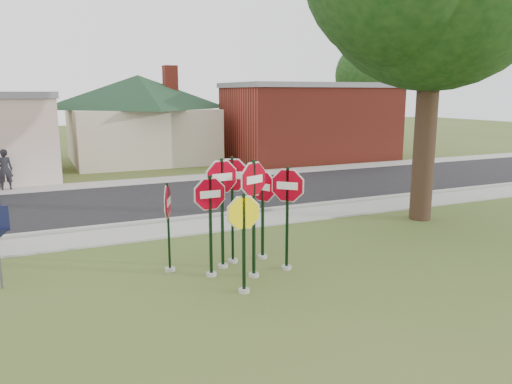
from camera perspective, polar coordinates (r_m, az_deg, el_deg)
name	(u,v)px	position (r m, az deg, el deg)	size (l,w,h in m)	color
ground	(261,292)	(10.77, 0.52, -11.38)	(120.00, 120.00, 0.00)	#3C541F
sidewalk_near	(186,228)	(15.66, -7.98, -4.09)	(60.00, 1.60, 0.06)	gray
road	(153,200)	(19.90, -11.66, -0.93)	(60.00, 7.00, 0.04)	black
sidewalk_far	(132,182)	(24.04, -13.94, 1.08)	(60.00, 1.60, 0.06)	gray
curb	(177,219)	(16.58, -8.97, -3.11)	(60.00, 0.20, 0.14)	gray
stop_sign_center	(254,201)	(11.12, -0.26, -1.05)	(1.01, 0.45, 2.81)	#9A978F
stop_sign_yellow	(244,232)	(10.33, -1.41, -4.59)	(0.99, 0.24, 2.23)	#9A978F
stop_sign_left	(210,213)	(11.27, -5.25, -2.38)	(1.04, 0.24, 2.44)	#9A978F
stop_sign_right	(287,204)	(11.66, 3.60, -1.33)	(0.80, 0.77, 2.58)	#9A978F
stop_sign_back_right	(232,194)	(12.10, -2.73, -0.18)	(1.00, 0.54, 2.77)	#9A978F
stop_sign_back_left	(222,197)	(11.75, -3.90, -0.53)	(1.10, 0.24, 2.77)	#9A978F
stop_sign_far_right	(263,202)	(12.46, 0.77, -1.12)	(0.48, 0.98, 2.40)	#9A978F
stop_sign_far_left	(168,216)	(11.75, -10.01, -2.69)	(0.43, 1.02, 2.23)	#9A978F
building_house	(139,101)	(31.63, -13.25, 10.08)	(11.60, 11.60, 6.20)	#B4A78F
building_brick	(310,121)	(31.97, 6.19, 8.08)	(10.20, 6.20, 4.75)	maroon
bg_tree_right	(369,75)	(43.74, 12.79, 12.88)	(5.60, 5.60, 8.40)	black
pedestrian	(5,169)	(23.83, -26.80, 2.32)	(0.64, 0.42, 1.76)	black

